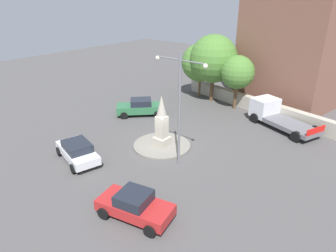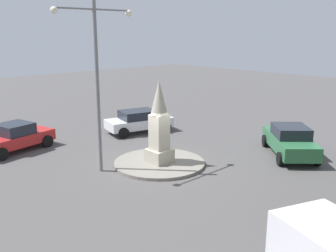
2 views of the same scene
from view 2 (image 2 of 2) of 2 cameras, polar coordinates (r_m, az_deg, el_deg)
The scene contains 7 objects.
ground_plane at distance 17.88m, azimuth -1.29°, elevation -5.75°, with size 80.00×80.00×0.00m, color #4F4C4C.
traffic_island at distance 17.85m, azimuth -1.29°, elevation -5.55°, with size 4.23×4.23×0.14m, color gray.
monument at distance 17.33m, azimuth -1.33°, elevation 0.20°, with size 1.02×1.02×3.82m.
streetlamp at distance 16.31m, azimuth -10.63°, elevation 8.42°, with size 3.76×0.28×7.43m.
car_red_passing at distance 21.21m, azimuth -21.94°, elevation -1.56°, with size 4.14×2.60×1.44m.
car_green_near_island at distance 19.84m, azimuth 17.78°, elevation -2.07°, with size 4.21×4.28×1.53m.
car_white_far_side at distance 23.36m, azimuth -4.39°, elevation 0.80°, with size 4.27×2.66×1.38m.
Camera 2 is at (11.21, 12.55, 6.03)m, focal length 40.69 mm.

